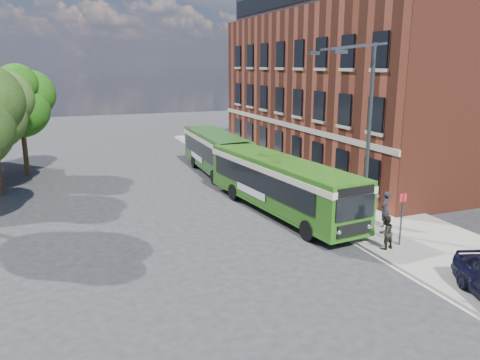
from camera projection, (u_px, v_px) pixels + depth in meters
name	position (u px, v px, depth m)	size (l,w,h in m)	color
ground	(249.00, 233.00, 22.94)	(120.00, 120.00, 0.00)	#27272A
pavement	(298.00, 182.00, 32.62)	(6.00, 48.00, 0.15)	gray
kerb_line	(258.00, 187.00, 31.56)	(0.12, 48.00, 0.01)	beige
brick_office	(355.00, 79.00, 37.04)	(12.10, 26.00, 14.20)	maroon
street_lamp	(362.00, 137.00, 21.68)	(2.96, 2.38, 9.00)	#333538
bus_stop_sign	(402.00, 216.00, 20.74)	(0.35, 0.08, 2.52)	#333538
bus_front	(280.00, 180.00, 25.77)	(3.91, 12.62, 3.02)	#286015
bus_rear	(216.00, 149.00, 35.37)	(2.90, 10.54, 3.02)	#1E4C17
pedestrian_a	(385.00, 209.00, 23.29)	(0.65, 0.43, 1.79)	black
pedestrian_b	(386.00, 232.00, 20.43)	(0.74, 0.57, 1.52)	black
tree_right	(21.00, 100.00, 33.75)	(4.83, 4.59, 8.15)	#382714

